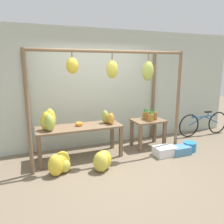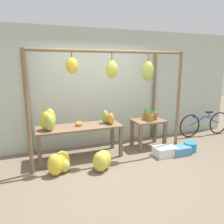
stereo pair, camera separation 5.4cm
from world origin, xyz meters
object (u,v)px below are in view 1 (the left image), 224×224
(blue_bucket, at_px, (190,147))
(banana_pile_on_table, at_px, (48,121))
(banana_pile_ground_left, at_px, (60,164))
(banana_pile_ground_right, at_px, (103,161))
(papaya_pile, at_px, (108,118))
(fruit_crate_purple, at_px, (180,150))
(parked_bicycle, at_px, (204,124))
(pineapple_cluster, at_px, (149,115))
(fruit_crate_white, at_px, (165,151))
(orange_pile, at_px, (79,124))

(blue_bucket, bearing_deg, banana_pile_on_table, 170.56)
(banana_pile_ground_left, xyz_separation_m, banana_pile_ground_right, (0.77, -0.17, 0.01))
(papaya_pile, xyz_separation_m, fruit_crate_purple, (1.49, -0.61, -0.74))
(banana_pile_ground_right, bearing_deg, fruit_crate_purple, 2.88)
(banana_pile_on_table, xyz_separation_m, blue_bucket, (3.10, -0.52, -0.78))
(parked_bicycle, xyz_separation_m, fruit_crate_purple, (-1.49, -0.88, -0.25))
(fruit_crate_purple, bearing_deg, blue_bucket, 10.98)
(parked_bicycle, height_order, papaya_pile, papaya_pile)
(banana_pile_on_table, height_order, blue_bucket, banana_pile_on_table)
(pineapple_cluster, relative_size, papaya_pile, 1.18)
(parked_bicycle, distance_m, papaya_pile, 3.04)
(fruit_crate_white, bearing_deg, fruit_crate_purple, -9.51)
(banana_pile_ground_right, distance_m, papaya_pile, 1.02)
(banana_pile_ground_left, distance_m, parked_bicycle, 4.21)
(orange_pile, height_order, banana_pile_ground_right, orange_pile)
(parked_bicycle, bearing_deg, banana_pile_ground_left, -169.06)
(fruit_crate_white, xyz_separation_m, parked_bicycle, (1.85, 0.82, 0.24))
(pineapple_cluster, bearing_deg, banana_pile_on_table, -177.85)
(banana_pile_ground_right, xyz_separation_m, fruit_crate_purple, (1.87, 0.09, -0.10))
(fruit_crate_white, height_order, fruit_crate_purple, fruit_crate_white)
(orange_pile, distance_m, parked_bicycle, 3.65)
(orange_pile, xyz_separation_m, parked_bicycle, (3.62, 0.20, -0.40))
(banana_pile_ground_left, bearing_deg, blue_bucket, -0.24)
(pineapple_cluster, relative_size, blue_bucket, 1.37)
(fruit_crate_white, bearing_deg, banana_pile_ground_right, -174.19)
(blue_bucket, bearing_deg, fruit_crate_purple, -169.02)
(papaya_pile, bearing_deg, banana_pile_ground_right, -118.19)
(banana_pile_on_table, bearing_deg, papaya_pile, 1.30)
(banana_pile_ground_right, height_order, fruit_crate_purple, banana_pile_ground_right)
(blue_bucket, xyz_separation_m, papaya_pile, (-1.82, 0.54, 0.73))
(pineapple_cluster, distance_m, fruit_crate_white, 0.92)
(blue_bucket, distance_m, papaya_pile, 2.04)
(banana_pile_ground_left, bearing_deg, banana_pile_ground_right, -12.47)
(blue_bucket, distance_m, fruit_crate_purple, 0.34)
(banana_pile_on_table, bearing_deg, pineapple_cluster, 2.15)
(orange_pile, relative_size, blue_bucket, 0.70)
(banana_pile_ground_right, relative_size, parked_bicycle, 0.29)
(banana_pile_ground_right, height_order, parked_bicycle, parked_bicycle)
(banana_pile_ground_right, height_order, blue_bucket, banana_pile_ground_right)
(banana_pile_on_table, height_order, papaya_pile, banana_pile_on_table)
(banana_pile_on_table, distance_m, banana_pile_ground_left, 0.87)
(parked_bicycle, relative_size, papaya_pile, 4.91)
(banana_pile_on_table, height_order, fruit_crate_purple, banana_pile_on_table)
(parked_bicycle, bearing_deg, orange_pile, -176.81)
(orange_pile, relative_size, parked_bicycle, 0.12)
(orange_pile, distance_m, fruit_crate_white, 1.98)
(orange_pile, bearing_deg, banana_pile_on_table, -171.55)
(banana_pile_ground_left, relative_size, papaya_pile, 1.42)
(pineapple_cluster, distance_m, banana_pile_ground_right, 1.74)
(banana_pile_ground_left, relative_size, banana_pile_ground_right, 0.98)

